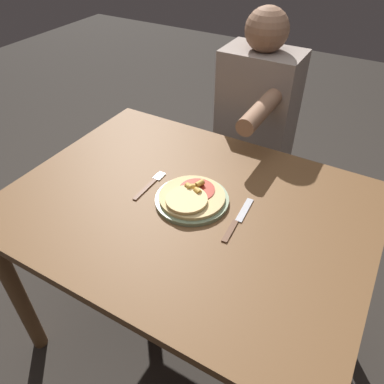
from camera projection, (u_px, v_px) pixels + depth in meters
ground_plane at (189, 327)px, 1.72m from camera, size 8.00×8.00×0.00m
dining_table at (188, 226)px, 1.31m from camera, size 1.19×0.90×0.76m
plate at (192, 200)px, 1.24m from camera, size 0.25×0.25×0.01m
pizza at (191, 196)px, 1.23m from camera, size 0.22×0.22×0.04m
fork at (151, 184)px, 1.32m from camera, size 0.03×0.18×0.00m
knife at (238, 220)px, 1.17m from camera, size 0.03×0.22×0.00m
person_diner at (256, 123)px, 1.77m from camera, size 0.34×0.52×1.22m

